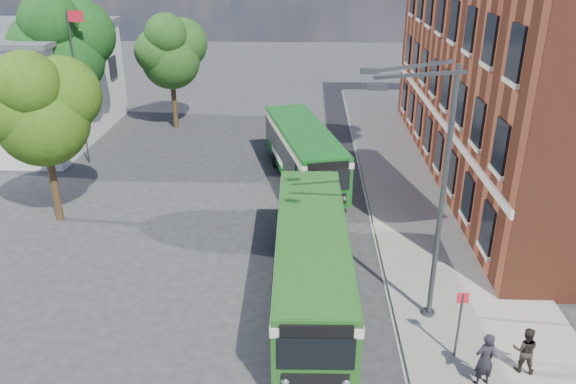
{
  "coord_description": "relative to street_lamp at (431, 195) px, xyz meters",
  "views": [
    {
      "loc": [
        0.78,
        -18.68,
        12.18
      ],
      "look_at": [
        -0.01,
        3.95,
        2.2
      ],
      "focal_mm": 35.0,
      "sensor_mm": 36.0,
      "label": 1
    }
  ],
  "objects": [
    {
      "name": "bus_stop_sign",
      "position": [
        0.76,
        -2.2,
        -3.28
      ],
      "size": [
        0.35,
        0.08,
        2.52
      ],
      "color": "#3C3F42",
      "rests_on": "ground"
    },
    {
      "name": "tree_right",
      "position": [
        -13.54,
        22.4,
        0.72
      ],
      "size": [
        4.81,
        4.57,
        8.12
      ],
      "color": "#362513",
      "rests_on": "ground"
    },
    {
      "name": "white_building",
      "position": [
        -22.84,
        20.0,
        -1.13
      ],
      "size": [
        9.4,
        13.4,
        7.3
      ],
      "color": "silver",
      "rests_on": "ground"
    },
    {
      "name": "street_lamp",
      "position": [
        0.0,
        0.0,
        0.0
      ],
      "size": [
        2.96,
        2.38,
        9.0
      ],
      "color": "#3C3F42",
      "rests_on": "ground"
    },
    {
      "name": "pedestrian_a",
      "position": [
        1.26,
        -3.42,
        -3.74
      ],
      "size": [
        0.76,
        0.63,
        1.8
      ],
      "primitive_type": "imported",
      "rotation": [
        0.0,
        0.0,
        3.48
      ],
      "color": "black",
      "rests_on": "pavement"
    },
    {
      "name": "brick_office",
      "position": [
        9.16,
        14.0,
        2.18
      ],
      "size": [
        12.1,
        26.0,
        14.2
      ],
      "color": "brown",
      "rests_on": "ground"
    },
    {
      "name": "ground",
      "position": [
        -4.84,
        2.0,
        -4.79
      ],
      "size": [
        120.0,
        120.0,
        0.0
      ],
      "primitive_type": "plane",
      "color": "#29292C",
      "rests_on": "ground"
    },
    {
      "name": "pavement",
      "position": [
        2.16,
        10.0,
        -4.72
      ],
      "size": [
        6.0,
        48.0,
        0.15
      ],
      "primitive_type": "cube",
      "color": "gray",
      "rests_on": "ground"
    },
    {
      "name": "flagpole",
      "position": [
        -17.29,
        15.0,
        0.15
      ],
      "size": [
        0.95,
        0.1,
        9.0
      ],
      "color": "#3C3F42",
      "rests_on": "ground"
    },
    {
      "name": "bus_rear",
      "position": [
        -4.23,
        12.79,
        -2.96
      ],
      "size": [
        4.92,
        10.42,
        3.02
      ],
      "color": "#13561A",
      "rests_on": "ground"
    },
    {
      "name": "tree_mid",
      "position": [
        -18.79,
        16.99,
        1.93
      ],
      "size": [
        5.86,
        5.57,
        9.9
      ],
      "color": "#362513",
      "rests_on": "ground"
    },
    {
      "name": "pedestrian_b",
      "position": [
        2.67,
        -2.79,
        -3.87
      ],
      "size": [
        0.88,
        0.76,
        1.54
      ],
      "primitive_type": "imported",
      "rotation": [
        0.0,
        0.0,
        2.87
      ],
      "color": "black",
      "rests_on": "pavement"
    },
    {
      "name": "tree_left",
      "position": [
        -15.9,
        7.25,
        0.78
      ],
      "size": [
        4.86,
        4.63,
        8.21
      ],
      "color": "#362513",
      "rests_on": "ground"
    },
    {
      "name": "kerb_line",
      "position": [
        -0.89,
        10.0,
        -4.79
      ],
      "size": [
        0.12,
        48.0,
        0.01
      ],
      "primitive_type": "cube",
      "color": "beige",
      "rests_on": "ground"
    },
    {
      "name": "bus_front",
      "position": [
        -3.81,
        1.02,
        -2.96
      ],
      "size": [
        2.8,
        11.08,
        3.02
      ],
      "color": "#22571C",
      "rests_on": "ground"
    }
  ]
}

